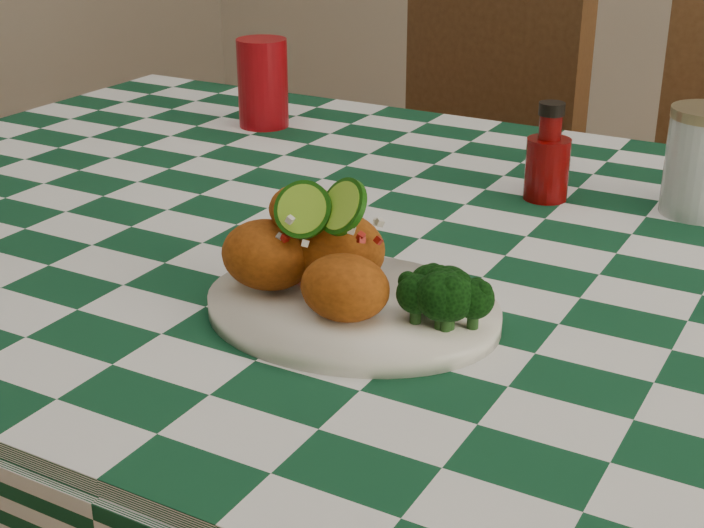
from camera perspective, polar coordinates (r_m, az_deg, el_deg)
The scene contains 8 objects.
dining_table at distance 1.30m, azimuth 3.46°, elevation -14.81°, with size 1.66×1.06×0.79m, color #0F3E23, non-canonical shape.
plate at distance 0.91m, azimuth -0.00°, elevation -2.65°, with size 0.28×0.22×0.02m, color white, non-canonical shape.
fried_chicken_pile at distance 0.90m, azimuth -1.24°, elevation 1.32°, with size 0.17×0.13×0.11m, color #A1480F, non-canonical shape.
broccoli_side at distance 0.87m, azimuth 5.90°, elevation -1.62°, with size 0.07×0.07×0.05m, color black, non-canonical shape.
red_tumbler at distance 1.55m, azimuth -5.21°, elevation 10.44°, with size 0.08×0.08×0.14m, color maroon.
ketchup_bottle at distance 1.23m, azimuth 11.36°, elevation 6.44°, with size 0.05×0.05×0.12m, color #600404, non-canonical shape.
mason_jar at distance 1.23m, azimuth 19.79°, elevation 5.62°, with size 0.09×0.09×0.13m, color #B2BCBA, non-canonical shape.
wooden_chair_left at distance 1.97m, azimuth 3.54°, elevation 2.65°, with size 0.46×0.48×1.01m, color #472814, non-canonical shape.
Camera 1 is at (0.43, -0.93, 1.19)m, focal length 50.00 mm.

